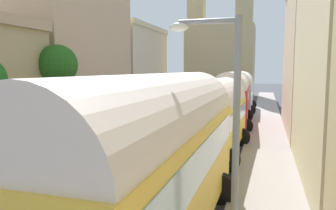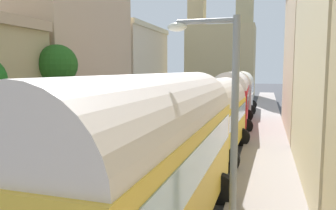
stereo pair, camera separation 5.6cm
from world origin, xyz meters
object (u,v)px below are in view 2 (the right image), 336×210
object	(u,v)px
car_1	(181,103)
car_7	(226,97)
car_3	(204,94)
pedestrian_1	(104,105)
car_0	(166,110)
parked_bus_1	(213,114)
parked_bus_3	(241,90)
car_2	(194,97)
car_4	(94,176)
parked_bus_0	(156,151)
parked_bus_2	(232,96)
cargo_truck_0	(34,150)
cargo_truck_1	(136,113)
streetlamp_near	(224,117)
car_5	(159,141)
car_6	(215,101)
pedestrian_2	(6,127)

from	to	relation	value
car_1	car_7	xyz separation A→B (m)	(3.66, 10.09, -0.05)
car_3	pedestrian_1	xyz separation A→B (m)	(-5.54, -21.45, 0.38)
car_0	car_1	world-z (taller)	car_0
parked_bus_1	parked_bus_3	bearing A→B (deg)	90.00
car_2	pedestrian_1	size ratio (longest dim) A/B	1.96
parked_bus_1	car_4	xyz separation A→B (m)	(-2.95, -6.91, -1.33)
car_1	car_2	xyz separation A→B (m)	(-0.07, 7.05, 0.01)
parked_bus_1	car_4	world-z (taller)	parked_bus_1
parked_bus_0	parked_bus_2	distance (m)	18.00
car_0	pedestrian_1	distance (m)	6.06
cargo_truck_0	car_7	distance (m)	33.57
parked_bus_3	car_1	xyz separation A→B (m)	(-6.19, -0.74, -1.51)
cargo_truck_1	car_7	bearing A→B (deg)	79.30
cargo_truck_0	streetlamp_near	size ratio (longest dim) A/B	1.33
car_7	car_2	bearing A→B (deg)	-140.87
parked_bus_0	parked_bus_3	xyz separation A→B (m)	(0.00, 27.00, -0.07)
parked_bus_1	cargo_truck_0	distance (m)	8.59
parked_bus_0	streetlamp_near	xyz separation A→B (m)	(1.66, -0.24, 0.97)
parked_bus_3	car_0	bearing A→B (deg)	-130.23
car_1	car_5	distance (m)	18.46
parked_bus_3	cargo_truck_0	xyz separation A→B (m)	(-6.05, -24.04, -1.07)
parked_bus_0	pedestrian_1	distance (m)	23.20
car_3	car_6	distance (m)	12.26
parked_bus_0	pedestrian_1	bearing A→B (deg)	121.06
car_4	car_7	distance (m)	34.26
cargo_truck_0	car_3	xyz separation A→B (m)	(-0.37, 38.33, -0.53)
car_5	car_6	xyz separation A→B (m)	(-0.39, 21.36, 0.06)
car_5	pedestrian_2	world-z (taller)	pedestrian_2
cargo_truck_0	car_5	distance (m)	6.22
car_0	car_2	distance (m)	13.29
pedestrian_2	streetlamp_near	bearing A→B (deg)	-30.86
car_1	car_2	distance (m)	7.05
car_3	car_4	xyz separation A→B (m)	(3.46, -39.21, 0.08)
cargo_truck_0	car_7	size ratio (longest dim) A/B	1.65
parked_bus_2	cargo_truck_1	bearing A→B (deg)	-153.73
parked_bus_1	car_5	bearing A→B (deg)	-161.96
car_3	streetlamp_near	bearing A→B (deg)	-78.99
parked_bus_1	streetlamp_near	xyz separation A→B (m)	(1.66, -9.24, 1.21)
parked_bus_3	pedestrian_1	distance (m)	13.98
car_4	car_0	bearing A→B (deg)	99.34
cargo_truck_1	car_1	xyz separation A→B (m)	(0.42, 11.52, -0.40)
parked_bus_3	streetlamp_near	world-z (taller)	streetlamp_near
parked_bus_0	car_7	distance (m)	36.47
parked_bus_1	pedestrian_2	bearing A→B (deg)	-175.20
car_5	parked_bus_1	bearing A→B (deg)	18.04
parked_bus_1	car_2	world-z (taller)	parked_bus_1
car_7	parked_bus_0	bearing A→B (deg)	-86.02
parked_bus_3	car_0	size ratio (longest dim) A/B	2.19
parked_bus_0	streetlamp_near	distance (m)	1.94
cargo_truck_0	streetlamp_near	bearing A→B (deg)	-22.58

